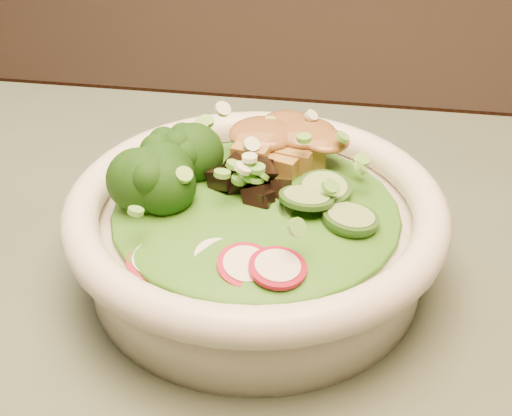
# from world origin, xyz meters

# --- Properties ---
(salad_bowl) EXTENTS (0.26, 0.26, 0.07)m
(salad_bowl) POSITION_xyz_m (0.24, 0.11, 0.79)
(salad_bowl) COLOR white
(salad_bowl) RESTS_ON dining_table
(lettuce_bed) EXTENTS (0.20, 0.20, 0.02)m
(lettuce_bed) POSITION_xyz_m (0.24, 0.11, 0.81)
(lettuce_bed) COLOR #1D5B13
(lettuce_bed) RESTS_ON salad_bowl
(broccoli_florets) EXTENTS (0.10, 0.09, 0.04)m
(broccoli_florets) POSITION_xyz_m (0.18, 0.11, 0.82)
(broccoli_florets) COLOR black
(broccoli_florets) RESTS_ON salad_bowl
(radish_slices) EXTENTS (0.11, 0.08, 0.02)m
(radish_slices) POSITION_xyz_m (0.23, 0.04, 0.81)
(radish_slices) COLOR maroon
(radish_slices) RESTS_ON salad_bowl
(cucumber_slices) EXTENTS (0.09, 0.09, 0.04)m
(cucumber_slices) POSITION_xyz_m (0.30, 0.10, 0.82)
(cucumber_slices) COLOR #89B363
(cucumber_slices) RESTS_ON salad_bowl
(mushroom_heap) EXTENTS (0.09, 0.09, 0.04)m
(mushroom_heap) POSITION_xyz_m (0.24, 0.12, 0.82)
(mushroom_heap) COLOR black
(mushroom_heap) RESTS_ON salad_bowl
(tofu_cubes) EXTENTS (0.10, 0.09, 0.04)m
(tofu_cubes) POSITION_xyz_m (0.25, 0.17, 0.82)
(tofu_cubes) COLOR olive
(tofu_cubes) RESTS_ON salad_bowl
(peanut_sauce) EXTENTS (0.07, 0.05, 0.02)m
(peanut_sauce) POSITION_xyz_m (0.25, 0.17, 0.83)
(peanut_sauce) COLOR brown
(peanut_sauce) RESTS_ON tofu_cubes
(scallion_garnish) EXTENTS (0.19, 0.19, 0.02)m
(scallion_garnish) POSITION_xyz_m (0.24, 0.11, 0.83)
(scallion_garnish) COLOR #64AF3D
(scallion_garnish) RESTS_ON salad_bowl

